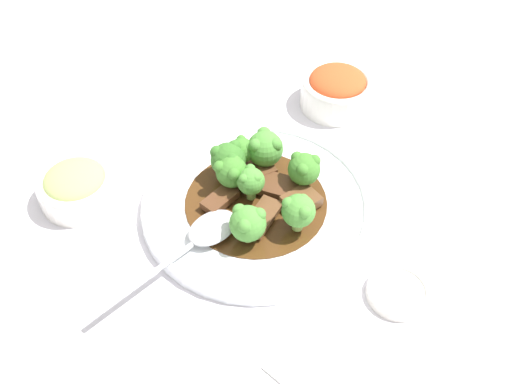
{
  "coord_description": "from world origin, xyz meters",
  "views": [
    {
      "loc": [
        -0.43,
        -0.3,
        0.6
      ],
      "look_at": [
        0.0,
        0.0,
        0.03
      ],
      "focal_mm": 42.0,
      "sensor_mm": 36.0,
      "label": 1
    }
  ],
  "objects": [
    {
      "name": "main_plate",
      "position": [
        0.0,
        0.0,
        0.01
      ],
      "size": [
        0.3,
        0.3,
        0.02
      ],
      "color": "white",
      "rests_on": "ground_plane"
    },
    {
      "name": "broccoli_floret_7",
      "position": [
        0.0,
        0.01,
        0.05
      ],
      "size": [
        0.04,
        0.04,
        0.05
      ],
      "color": "#7FA84C",
      "rests_on": "main_plate"
    },
    {
      "name": "beef_strip_4",
      "position": [
        0.03,
        -0.05,
        0.03
      ],
      "size": [
        0.05,
        0.05,
        0.01
      ],
      "color": "brown",
      "rests_on": "main_plate"
    },
    {
      "name": "paper_napkin",
      "position": [
        -0.13,
        -0.18,
        0.0
      ],
      "size": [
        0.12,
        0.09,
        0.01
      ],
      "color": "silver",
      "rests_on": "ground_plane"
    },
    {
      "name": "broccoli_floret_2",
      "position": [
        0.06,
        -0.04,
        0.05
      ],
      "size": [
        0.04,
        0.04,
        0.05
      ],
      "color": "#8EB756",
      "rests_on": "main_plate"
    },
    {
      "name": "beef_strip_0",
      "position": [
        -0.03,
        0.04,
        0.02
      ],
      "size": [
        0.05,
        0.03,
        0.01
      ],
      "color": "#56331E",
      "rests_on": "main_plate"
    },
    {
      "name": "sauce_dish",
      "position": [
        -0.01,
        -0.21,
        0.01
      ],
      "size": [
        0.07,
        0.07,
        0.01
      ],
      "color": "white",
      "rests_on": "ground_plane"
    },
    {
      "name": "side_bowl_appetizer",
      "position": [
        -0.12,
        0.2,
        0.03
      ],
      "size": [
        0.1,
        0.1,
        0.05
      ],
      "color": "white",
      "rests_on": "ground_plane"
    },
    {
      "name": "broccoli_floret_6",
      "position": [
        -0.0,
        0.04,
        0.05
      ],
      "size": [
        0.04,
        0.04,
        0.05
      ],
      "color": "#7FA84C",
      "rests_on": "main_plate"
    },
    {
      "name": "ground_plane",
      "position": [
        0.0,
        0.0,
        0.0
      ],
      "size": [
        4.0,
        4.0,
        0.0
      ],
      "primitive_type": "plane",
      "color": "silver"
    },
    {
      "name": "broccoli_floret_1",
      "position": [
        0.04,
        0.05,
        0.05
      ],
      "size": [
        0.03,
        0.03,
        0.05
      ],
      "color": "#7FA84C",
      "rests_on": "main_plate"
    },
    {
      "name": "broccoli_floret_4",
      "position": [
        0.06,
        0.03,
        0.05
      ],
      "size": [
        0.05,
        0.05,
        0.05
      ],
      "color": "#7FA84C",
      "rests_on": "main_plate"
    },
    {
      "name": "broccoli_floret_0",
      "position": [
        -0.01,
        -0.07,
        0.05
      ],
      "size": [
        0.04,
        0.04,
        0.05
      ],
      "color": "#8EB756",
      "rests_on": "main_plate"
    },
    {
      "name": "beef_strip_3",
      "position": [
        0.03,
        -0.01,
        0.02
      ],
      "size": [
        0.06,
        0.08,
        0.01
      ],
      "color": "#56331E",
      "rests_on": "main_plate"
    },
    {
      "name": "beef_strip_1",
      "position": [
        0.03,
        0.03,
        0.02
      ],
      "size": [
        0.07,
        0.05,
        0.01
      ],
      "color": "#56331E",
      "rests_on": "main_plate"
    },
    {
      "name": "broccoli_floret_3",
      "position": [
        0.02,
        0.06,
        0.05
      ],
      "size": [
        0.05,
        0.05,
        0.05
      ],
      "color": "#8EB756",
      "rests_on": "main_plate"
    },
    {
      "name": "side_bowl_kimchi",
      "position": [
        0.25,
        0.03,
        0.03
      ],
      "size": [
        0.11,
        0.11,
        0.06
      ],
      "color": "white",
      "rests_on": "ground_plane"
    },
    {
      "name": "broccoli_floret_5",
      "position": [
        -0.06,
        -0.03,
        0.05
      ],
      "size": [
        0.05,
        0.05,
        0.05
      ],
      "color": "#8EB756",
      "rests_on": "main_plate"
    },
    {
      "name": "beef_strip_2",
      "position": [
        -0.02,
        -0.03,
        0.02
      ],
      "size": [
        0.07,
        0.04,
        0.01
      ],
      "color": "brown",
      "rests_on": "main_plate"
    },
    {
      "name": "serving_spoon",
      "position": [
        -0.09,
        0.02,
        0.03
      ],
      "size": [
        0.22,
        0.06,
        0.01
      ],
      "color": "silver",
      "rests_on": "main_plate"
    }
  ]
}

